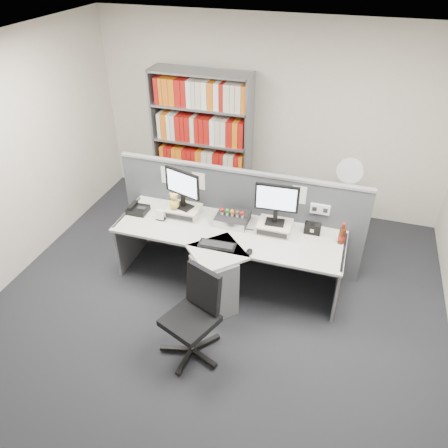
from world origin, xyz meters
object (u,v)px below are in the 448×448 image
(desk_calendar, at_px, (161,216))
(cola_bottle, at_px, (342,236))
(desk_fan, at_px, (350,173))
(shelving_unit, at_px, (202,143))
(filing_cabinet, at_px, (341,220))
(desktop_pc, at_px, (232,219))
(speaker, at_px, (313,228))
(office_chair, at_px, (195,313))
(mouse, at_px, (249,252))
(desk, at_px, (223,261))
(desk_phone, at_px, (138,209))
(monitor_left, at_px, (182,186))
(keyboard, at_px, (217,245))
(monitor_right, at_px, (277,201))

(desk_calendar, relative_size, cola_bottle, 0.51)
(desk_calendar, bearing_deg, desk_fan, 30.73)
(shelving_unit, height_order, filing_cabinet, shelving_unit)
(shelving_unit, bearing_deg, desktop_pc, -58.35)
(speaker, bearing_deg, office_chair, -123.65)
(office_chair, bearing_deg, filing_cabinet, 62.44)
(mouse, height_order, shelving_unit, shelving_unit)
(mouse, distance_m, desk_calendar, 1.19)
(desk, relative_size, mouse, 24.51)
(desk_phone, bearing_deg, speaker, 5.63)
(monitor_left, distance_m, desk_phone, 0.66)
(mouse, distance_m, desk_fan, 1.76)
(mouse, relative_size, shelving_unit, 0.05)
(desk, relative_size, desk_fan, 4.70)
(desk_phone, bearing_deg, keyboard, -17.50)
(desk_calendar, height_order, speaker, desk_calendar)
(speaker, distance_m, office_chair, 1.65)
(keyboard, distance_m, desk_calendar, 0.84)
(keyboard, distance_m, speaker, 1.09)
(keyboard, relative_size, speaker, 2.26)
(shelving_unit, bearing_deg, office_chair, -71.65)
(mouse, distance_m, speaker, 0.81)
(desk_phone, xyz_separation_m, desk_calendar, (0.33, -0.07, 0.02))
(desk, relative_size, desktop_pc, 7.06)
(desktop_pc, bearing_deg, speaker, 4.33)
(mouse, relative_size, speaker, 0.58)
(desk_calendar, xyz_separation_m, speaker, (1.73, 0.27, 0.01))
(desk, relative_size, cola_bottle, 10.26)
(monitor_left, bearing_deg, cola_bottle, -0.31)
(desk_calendar, relative_size, office_chair, 0.14)
(desktop_pc, xyz_separation_m, office_chair, (0.01, -1.28, -0.26))
(cola_bottle, relative_size, office_chair, 0.27)
(desk_calendar, height_order, filing_cabinet, desk_calendar)
(cola_bottle, distance_m, filing_cabinet, 1.13)
(desk_phone, xyz_separation_m, cola_bottle, (2.39, 0.11, 0.06))
(cola_bottle, bearing_deg, desk_fan, 91.75)
(mouse, height_order, desk_phone, desk_phone)
(office_chair, bearing_deg, cola_bottle, 45.82)
(monitor_left, relative_size, desk_fan, 0.87)
(desk_calendar, distance_m, filing_cabinet, 2.39)
(monitor_right, relative_size, speaker, 2.67)
(monitor_right, xyz_separation_m, office_chair, (-0.49, -1.27, -0.61))
(keyboard, relative_size, desk_phone, 1.75)
(mouse, height_order, cola_bottle, cola_bottle)
(mouse, height_order, speaker, speaker)
(mouse, distance_m, office_chair, 0.88)
(monitor_right, distance_m, speaker, 0.54)
(desk_fan, bearing_deg, desk, -130.62)
(mouse, distance_m, desk_phone, 1.53)
(desk, distance_m, keyboard, 0.29)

